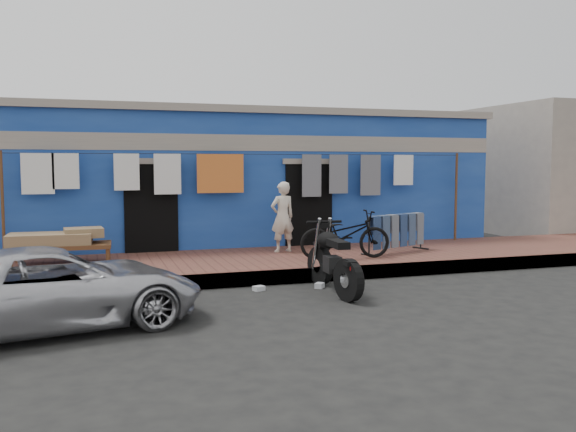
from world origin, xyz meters
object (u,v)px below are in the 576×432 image
object	(u,v)px
seated_person	(282,217)
jeans_rack	(396,233)
motorcycle	(333,258)
car	(53,287)
bicycle	(345,229)
charpoy	(62,247)

from	to	relation	value
seated_person	jeans_rack	size ratio (longest dim) A/B	0.86
seated_person	motorcycle	size ratio (longest dim) A/B	0.83
seated_person	jeans_rack	xyz separation A→B (m)	(2.24, -0.79, -0.33)
motorcycle	jeans_rack	distance (m)	3.20
car	bicycle	distance (m)	5.86
jeans_rack	motorcycle	bearing A→B (deg)	-136.31
seated_person	bicycle	world-z (taller)	seated_person
bicycle	charpoy	world-z (taller)	bicycle
seated_person	motorcycle	xyz separation A→B (m)	(-0.07, -3.00, -0.42)
seated_person	motorcycle	world-z (taller)	seated_person
car	bicycle	size ratio (longest dim) A/B	2.16
bicycle	jeans_rack	world-z (taller)	bicycle
car	charpoy	world-z (taller)	car
car	charpoy	size ratio (longest dim) A/B	2.03
motorcycle	jeans_rack	bearing A→B (deg)	46.65
car	seated_person	world-z (taller)	seated_person
bicycle	motorcycle	world-z (taller)	bicycle
car	motorcycle	world-z (taller)	motorcycle
car	motorcycle	xyz separation A→B (m)	(4.22, 0.95, 0.02)
car	jeans_rack	xyz separation A→B (m)	(6.54, 3.16, 0.12)
charpoy	jeans_rack	bearing A→B (deg)	-5.00
bicycle	motorcycle	distance (m)	2.02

